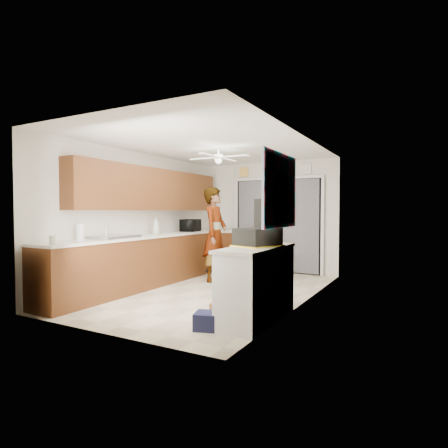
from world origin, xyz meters
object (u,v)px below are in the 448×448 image
at_px(microwave, 191,225).
at_px(cardboard_box, 226,311).
at_px(navy_crate, 209,321).
at_px(dog, 221,267).
at_px(suitcase, 258,237).
at_px(man, 215,234).
at_px(paper_towel_roll, 80,232).
at_px(soap_bottle, 156,225).

relative_size(microwave, cardboard_box, 1.29).
distance_m(microwave, cardboard_box, 3.59).
bearing_deg(navy_crate, dog, 116.56).
distance_m(microwave, dog, 1.14).
height_order(suitcase, navy_crate, suitcase).
bearing_deg(suitcase, microwave, 156.00).
bearing_deg(cardboard_box, dog, 120.14).
bearing_deg(navy_crate, cardboard_box, 90.00).
relative_size(microwave, navy_crate, 1.46).
bearing_deg(suitcase, man, 149.98).
relative_size(cardboard_box, man, 0.20).
distance_m(cardboard_box, navy_crate, 0.43).
distance_m(paper_towel_roll, navy_crate, 2.59).
bearing_deg(dog, navy_crate, -40.66).
height_order(soap_bottle, man, man).
xyz_separation_m(microwave, suitcase, (2.59, -2.34, -0.02)).
bearing_deg(microwave, man, -125.94).
bearing_deg(suitcase, cardboard_box, -122.94).
xyz_separation_m(cardboard_box, man, (-1.45, 2.23, 0.81)).
xyz_separation_m(cardboard_box, navy_crate, (0.00, -0.42, -0.02)).
distance_m(soap_bottle, cardboard_box, 3.07).
bearing_deg(soap_bottle, cardboard_box, -33.52).
bearing_deg(soap_bottle, paper_towel_roll, -89.27).
relative_size(microwave, soap_bottle, 1.44).
height_order(suitcase, cardboard_box, suitcase).
distance_m(suitcase, navy_crate, 1.22).
xyz_separation_m(microwave, man, (0.83, -0.37, -0.15)).
bearing_deg(dog, soap_bottle, -108.01).
bearing_deg(paper_towel_roll, dog, 73.17).
relative_size(navy_crate, man, 0.18).
xyz_separation_m(soap_bottle, cardboard_box, (2.42, -1.60, -0.99)).
relative_size(suitcase, navy_crate, 1.63).
bearing_deg(paper_towel_roll, suitcase, 10.25).
bearing_deg(cardboard_box, microwave, 131.18).
xyz_separation_m(paper_towel_roll, man, (0.95, 2.46, -0.14)).
bearing_deg(cardboard_box, paper_towel_roll, -174.47).
bearing_deg(soap_bottle, navy_crate, -39.96).
xyz_separation_m(paper_towel_roll, dog, (0.87, 2.87, -0.86)).
relative_size(microwave, dog, 0.91).
height_order(microwave, paper_towel_roll, microwave).
relative_size(cardboard_box, navy_crate, 1.12).
bearing_deg(suitcase, dog, 145.96).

